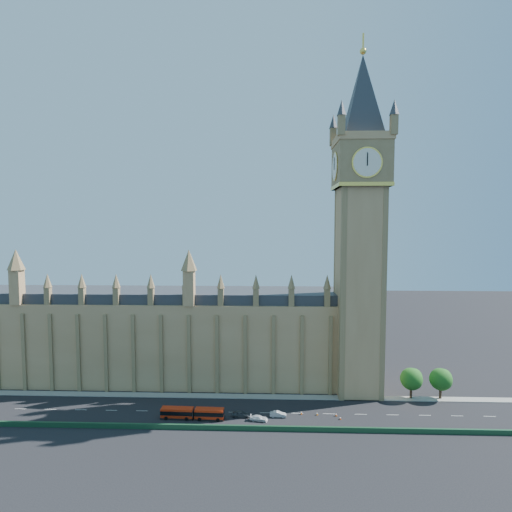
{
  "coord_description": "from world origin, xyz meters",
  "views": [
    {
      "loc": [
        12.88,
        -98.55,
        47.25
      ],
      "look_at": [
        9.12,
        10.0,
        39.4
      ],
      "focal_mm": 28.0,
      "sensor_mm": 36.0,
      "label": 1
    }
  ],
  "objects_px": {
    "car_silver": "(278,414)",
    "car_grey": "(241,414)",
    "red_bus": "(192,413)",
    "car_white": "(259,418)"
  },
  "relations": [
    {
      "from": "car_silver",
      "to": "car_grey",
      "type": "bearing_deg",
      "value": 94.96
    },
    {
      "from": "red_bus",
      "to": "car_silver",
      "type": "relative_size",
      "value": 3.81
    },
    {
      "from": "car_silver",
      "to": "car_white",
      "type": "relative_size",
      "value": 0.93
    },
    {
      "from": "car_grey",
      "to": "car_silver",
      "type": "distance_m",
      "value": 9.33
    },
    {
      "from": "red_bus",
      "to": "car_grey",
      "type": "bearing_deg",
      "value": 8.32
    },
    {
      "from": "red_bus",
      "to": "car_white",
      "type": "bearing_deg",
      "value": 0.13
    },
    {
      "from": "red_bus",
      "to": "car_grey",
      "type": "relative_size",
      "value": 3.62
    },
    {
      "from": "red_bus",
      "to": "car_white",
      "type": "relative_size",
      "value": 3.56
    },
    {
      "from": "red_bus",
      "to": "car_white",
      "type": "height_order",
      "value": "red_bus"
    },
    {
      "from": "red_bus",
      "to": "car_white",
      "type": "distance_m",
      "value": 16.46
    }
  ]
}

